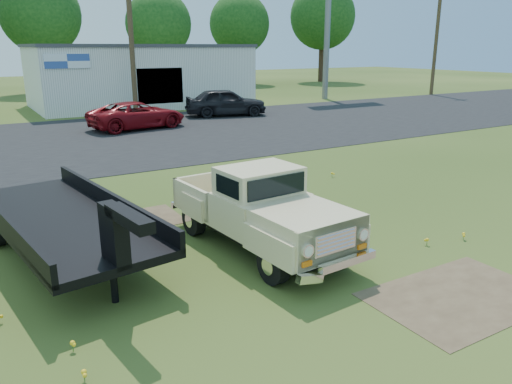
% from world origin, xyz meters
% --- Properties ---
extents(ground, '(140.00, 140.00, 0.00)m').
position_xyz_m(ground, '(0.00, 0.00, 0.00)').
color(ground, '#2D4315').
rests_on(ground, ground).
extents(asphalt_lot, '(90.00, 14.00, 0.02)m').
position_xyz_m(asphalt_lot, '(0.00, 15.00, 0.00)').
color(asphalt_lot, black).
rests_on(asphalt_lot, ground).
extents(dirt_patch_a, '(3.00, 2.00, 0.01)m').
position_xyz_m(dirt_patch_a, '(1.50, -3.00, 0.00)').
color(dirt_patch_a, brown).
rests_on(dirt_patch_a, ground).
extents(dirt_patch_b, '(2.20, 1.60, 0.01)m').
position_xyz_m(dirt_patch_b, '(-2.00, 3.50, 0.00)').
color(dirt_patch_b, brown).
rests_on(dirt_patch_b, ground).
extents(commercial_building, '(14.20, 8.20, 4.15)m').
position_xyz_m(commercial_building, '(6.00, 26.99, 2.10)').
color(commercial_building, beige).
rests_on(commercial_building, ground).
extents(utility_pole_mid, '(1.60, 0.30, 9.00)m').
position_xyz_m(utility_pole_mid, '(4.00, 22.00, 4.60)').
color(utility_pole_mid, '#412F1E').
rests_on(utility_pole_mid, ground).
extents(utility_pole_east, '(1.60, 0.30, 9.00)m').
position_xyz_m(utility_pole_east, '(30.00, 22.00, 4.60)').
color(utility_pole_east, '#412F1E').
rests_on(utility_pole_east, ground).
extents(treeline_d, '(6.72, 6.72, 10.00)m').
position_xyz_m(treeline_d, '(2.00, 40.50, 6.62)').
color(treeline_d, '#3B271A').
rests_on(treeline_d, ground).
extents(treeline_e, '(6.08, 6.08, 9.04)m').
position_xyz_m(treeline_e, '(12.00, 39.00, 5.98)').
color(treeline_e, '#3B271A').
rests_on(treeline_e, ground).
extents(treeline_f, '(6.40, 6.40, 9.52)m').
position_xyz_m(treeline_f, '(22.00, 41.50, 6.30)').
color(treeline_f, '#3B271A').
rests_on(treeline_f, ground).
extents(treeline_g, '(7.36, 7.36, 10.95)m').
position_xyz_m(treeline_g, '(32.00, 40.00, 7.25)').
color(treeline_g, '#3B271A').
rests_on(treeline_g, ground).
extents(vintage_pickup_truck, '(2.21, 4.89, 1.73)m').
position_xyz_m(vintage_pickup_truck, '(-0.29, 0.52, 0.86)').
color(vintage_pickup_truck, tan).
rests_on(vintage_pickup_truck, ground).
extents(flatbed_trailer, '(3.01, 6.69, 1.76)m').
position_xyz_m(flatbed_trailer, '(-3.82, 2.20, 0.88)').
color(flatbed_trailer, black).
rests_on(flatbed_trailer, ground).
extents(red_pickup, '(5.15, 3.02, 1.35)m').
position_xyz_m(red_pickup, '(2.47, 16.95, 0.67)').
color(red_pickup, maroon).
rests_on(red_pickup, ground).
extents(dark_sedan, '(5.10, 3.11, 1.62)m').
position_xyz_m(dark_sedan, '(8.52, 18.95, 0.81)').
color(dark_sedan, black).
rests_on(dark_sedan, ground).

